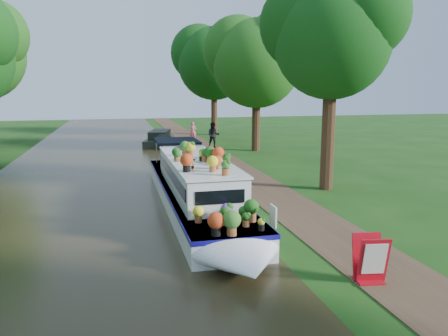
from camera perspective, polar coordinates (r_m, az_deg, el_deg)
ground at (r=15.36m, az=5.49°, el=-5.98°), size 100.00×100.00×0.00m
canal_water at (r=14.57m, az=-17.57°, el=-7.30°), size 10.00×100.00×0.02m
towpath at (r=15.78m, az=9.62°, el=-5.58°), size 2.20×100.00×0.03m
plant_boat at (r=15.41m, az=-3.49°, el=-2.62°), size 2.29×13.52×2.27m
tree_near_overhang at (r=19.20m, az=13.86°, el=16.94°), size 5.52×5.28×8.99m
tree_near_mid at (r=30.53m, az=4.23°, el=14.35°), size 6.90×6.60×9.40m
tree_near_far at (r=41.05m, az=-1.37°, el=14.21°), size 7.59×7.26×10.30m
second_boat at (r=33.64m, az=-8.40°, el=3.71°), size 2.88×6.15×1.13m
sandwich_board at (r=10.49m, az=18.59°, el=-11.45°), size 0.70×0.63×1.07m
pedestrian_pink at (r=36.50m, az=-4.08°, el=4.83°), size 0.60×0.44×1.52m
pedestrian_dark at (r=31.75m, az=-1.40°, el=4.31°), size 1.04×0.89×1.85m
verge_plant at (r=19.14m, az=1.54°, el=-2.01°), size 0.46×0.43×0.42m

